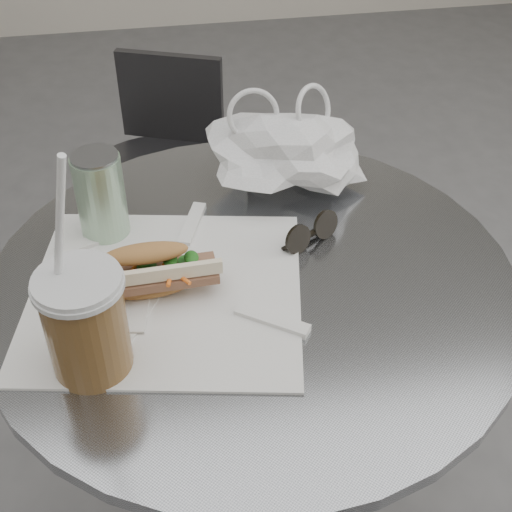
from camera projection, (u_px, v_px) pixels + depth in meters
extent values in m
cylinder|color=slate|center=(253.00, 434.00, 1.25)|extent=(0.08, 0.08, 0.71)
cylinder|color=slate|center=(252.00, 281.00, 1.02)|extent=(0.76, 0.76, 0.02)
cylinder|color=#2C2B2E|center=(169.00, 290.00, 2.07)|extent=(0.31, 0.31, 0.02)
cylinder|color=#2C2B2E|center=(163.00, 237.00, 1.95)|extent=(0.06, 0.06, 0.41)
cylinder|color=#2C2B2E|center=(156.00, 173.00, 1.82)|extent=(0.35, 0.35, 0.02)
cube|color=#2C2B2E|center=(171.00, 98.00, 1.86)|extent=(0.27, 0.12, 0.24)
cube|color=white|center=(166.00, 292.00, 0.99)|extent=(0.43, 0.42, 0.00)
ellipsoid|color=#B58744|center=(149.00, 287.00, 0.98)|extent=(0.24, 0.09, 0.02)
cube|color=brown|center=(148.00, 277.00, 0.96)|extent=(0.19, 0.06, 0.01)
ellipsoid|color=#B58744|center=(146.00, 257.00, 0.95)|extent=(0.24, 0.09, 0.04)
cylinder|color=brown|center=(87.00, 328.00, 0.85)|extent=(0.10, 0.10, 0.13)
cylinder|color=silver|center=(77.00, 282.00, 0.80)|extent=(0.11, 0.11, 0.01)
cylinder|color=white|center=(59.00, 245.00, 0.77)|extent=(0.06, 0.05, 0.25)
cylinder|color=black|center=(298.00, 240.00, 1.05)|extent=(0.05, 0.04, 0.05)
cylinder|color=black|center=(326.00, 225.00, 1.08)|extent=(0.05, 0.04, 0.05)
cube|color=black|center=(312.00, 235.00, 1.07)|extent=(0.02, 0.01, 0.00)
cube|color=white|center=(108.00, 305.00, 0.97)|extent=(0.16, 0.16, 0.01)
cube|color=white|center=(108.00, 303.00, 0.96)|extent=(0.13, 0.13, 0.00)
cylinder|color=#56945C|center=(101.00, 197.00, 1.05)|extent=(0.07, 0.07, 0.13)
cylinder|color=slate|center=(94.00, 156.00, 1.01)|extent=(0.07, 0.07, 0.00)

